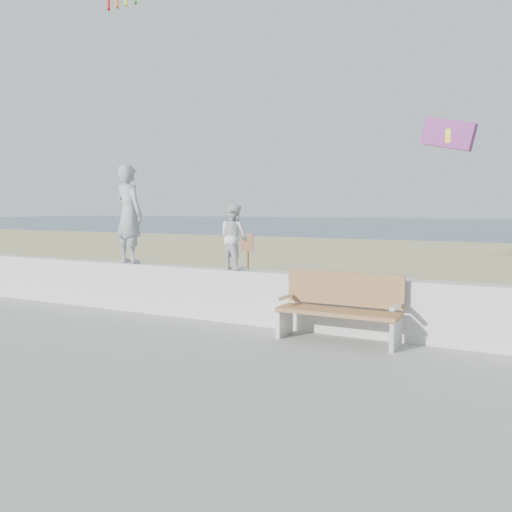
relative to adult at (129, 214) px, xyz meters
The scene contains 8 objects.
ground 3.88m from the adult, 37.13° to the right, with size 220.00×220.00×0.00m, color #2D445A.
sand 7.74m from the adult, 69.32° to the left, with size 90.00×40.00×0.08m, color tan.
seawall 2.98m from the adult, ahead, with size 30.00×0.35×0.90m, color silver.
adult is the anchor object (origin of this frame).
child 2.34m from the adult, ahead, with size 0.54×0.42×1.12m, color silver.
bench 4.60m from the adult, ahead, with size 1.80×0.57×1.00m.
parafoil_kite 6.58m from the adult, 35.08° to the left, with size 1.09×0.36×0.74m.
sign 3.44m from the adult, 75.41° to the left, with size 0.32×0.07×1.46m.
Camera 1 is at (4.33, -5.97, 2.13)m, focal length 38.00 mm.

